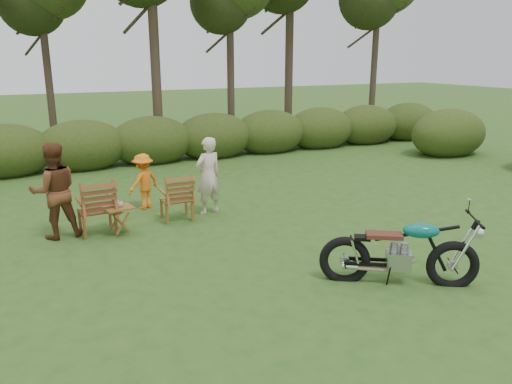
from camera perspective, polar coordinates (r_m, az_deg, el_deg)
name	(u,v)px	position (r m, az deg, el deg)	size (l,w,h in m)	color
ground	(306,275)	(7.51, 5.75, -9.47)	(80.00, 80.00, 0.00)	#294C19
tree_line	(156,32)	(16.07, -11.36, 17.48)	(22.52, 11.62, 8.14)	#32281B
motorcycle	(396,282)	(7.55, 15.75, -9.90)	(2.09, 0.80, 1.20)	#0DA9A0
lawn_chair_right	(177,219)	(10.04, -8.99, -3.07)	(0.65, 0.65, 0.94)	brown
lawn_chair_left	(99,232)	(9.63, -17.54, -4.43)	(0.70, 0.70, 1.01)	brown
side_table	(120,221)	(9.34, -15.32, -3.19)	(0.50, 0.42, 0.52)	brown
cup	(119,204)	(9.26, -15.36, -1.33)	(0.13, 0.13, 0.11)	beige
adult_a	(209,213)	(10.32, -5.36, -2.44)	(0.58, 0.38, 1.58)	beige
adult_b	(60,237)	(9.64, -21.54, -4.80)	(0.83, 0.65, 1.71)	brown
child	(145,208)	(10.87, -12.55, -1.82)	(0.76, 0.44, 1.18)	orange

